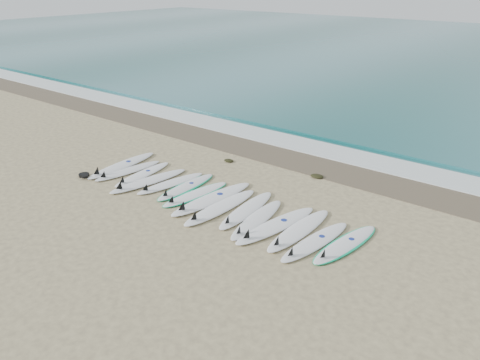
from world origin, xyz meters
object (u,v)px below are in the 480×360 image
Objects in this scene: surfboard_7 at (210,199)px; leash_coil at (84,175)px; surfboard_14 at (345,244)px; surfboard_0 at (121,166)px.

surfboard_7 is 4.34m from leash_coil.
surfboard_14 is (3.97, 0.14, -0.02)m from surfboard_7.
surfboard_7 is 3.97m from surfboard_14.
surfboard_14 is at bearing -3.56° from surfboard_0.
surfboard_0 is 0.96× the size of surfboard_7.
surfboard_7 is 6.41× the size of leash_coil.
surfboard_14 is 5.29× the size of leash_coil.
surfboard_7 reaches higher than surfboard_14.
surfboard_7 is at bearing -170.23° from surfboard_14.
surfboard_7 reaches higher than surfboard_0.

